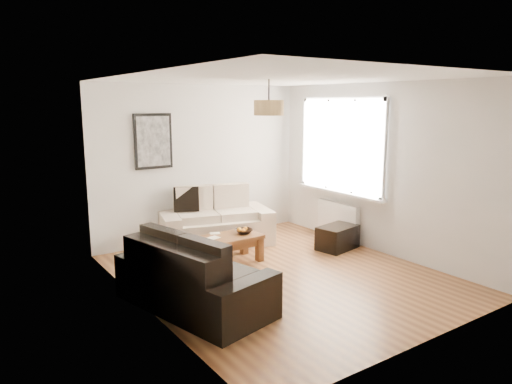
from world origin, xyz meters
TOP-DOWN VIEW (x-y plane):
  - floor at (0.00, 0.00)m, footprint 4.50×4.50m
  - ceiling at (0.00, 0.00)m, footprint 3.80×4.50m
  - wall_back at (0.00, 2.25)m, footprint 3.80×0.04m
  - wall_front at (0.00, -2.25)m, footprint 3.80×0.04m
  - wall_left at (-1.90, 0.00)m, footprint 0.04×4.50m
  - wall_right at (1.90, 0.00)m, footprint 0.04×4.50m
  - window_bay at (1.86, 0.80)m, footprint 0.14×1.90m
  - radiator at (1.82, 0.80)m, footprint 0.10×0.90m
  - poster at (-0.85, 2.22)m, footprint 0.62×0.04m
  - pendant_shade at (0.00, 0.30)m, footprint 0.40×0.40m
  - loveseat_cream at (-0.01, 1.78)m, footprint 1.96×1.38m
  - sofa_leather at (-1.43, -0.25)m, footprint 1.30×2.01m
  - coffee_table at (-0.34, 0.84)m, footprint 0.98×0.54m
  - ottoman at (1.45, 0.42)m, footprint 0.72×0.54m
  - cushion_left at (-0.42, 2.00)m, footprint 0.42×0.28m
  - cushion_right at (0.20, 2.00)m, footprint 0.40×0.16m
  - fruit_bowl at (-0.05, 0.85)m, footprint 0.31×0.31m
  - orange_a at (-0.06, 0.84)m, footprint 0.07×0.07m
  - orange_b at (0.03, 0.92)m, footprint 0.07×0.07m
  - orange_c at (-0.08, 0.92)m, footprint 0.08×0.08m
  - papers at (-0.56, 0.87)m, footprint 0.22×0.17m

SIDE VIEW (x-z plane):
  - floor at x=0.00m, z-range 0.00..0.00m
  - ottoman at x=1.45m, z-range 0.00..0.37m
  - coffee_table at x=-0.34m, z-range 0.00..0.40m
  - radiator at x=1.82m, z-range 0.12..0.64m
  - sofa_leather at x=-1.43m, z-range 0.00..0.80m
  - papers at x=-0.56m, z-range 0.40..0.40m
  - fruit_bowl at x=-0.05m, z-range 0.40..0.46m
  - orange_a at x=-0.06m, z-range 0.41..0.47m
  - orange_b at x=0.03m, z-range 0.41..0.47m
  - orange_c at x=-0.08m, z-range 0.40..0.47m
  - loveseat_cream at x=-0.01m, z-range 0.00..0.88m
  - cushion_right at x=0.20m, z-range 0.55..0.94m
  - cushion_left at x=-0.42m, z-range 0.55..0.96m
  - wall_back at x=0.00m, z-range 0.00..2.60m
  - wall_front at x=0.00m, z-range 0.00..2.60m
  - wall_left at x=-1.90m, z-range 0.00..2.60m
  - wall_right at x=1.90m, z-range 0.00..2.60m
  - window_bay at x=1.86m, z-range 0.80..2.40m
  - poster at x=-0.85m, z-range 1.26..2.13m
  - pendant_shade at x=0.00m, z-range 2.13..2.33m
  - ceiling at x=0.00m, z-range 2.60..2.60m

